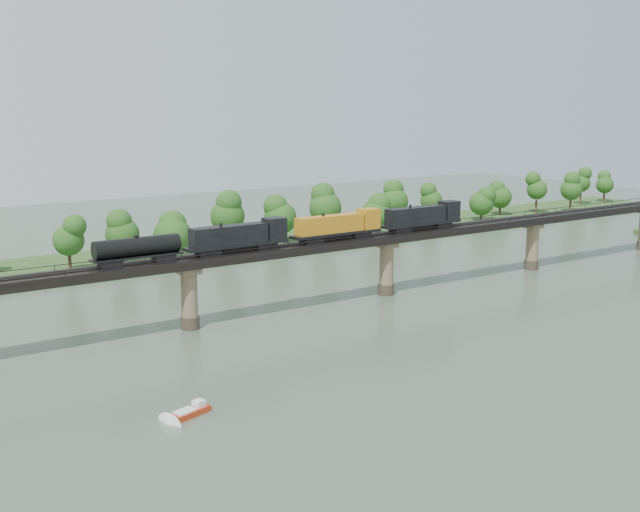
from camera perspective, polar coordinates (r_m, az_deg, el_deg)
ground at (r=129.17m, az=13.19°, el=-5.31°), size 400.00×400.00×0.00m
far_bank at (r=194.72m, az=-5.55°, el=0.67°), size 300.00×24.00×1.60m
bridge at (r=148.95m, az=4.75°, el=-0.71°), size 236.00×30.00×11.50m
bridge_superstructure at (r=147.79m, az=4.79°, el=1.69°), size 220.00×4.90×0.75m
far_treeline at (r=185.70m, az=-7.14°, el=2.64°), size 289.06×17.54×13.60m
freight_train at (r=136.93m, az=-1.02°, el=1.87°), size 72.66×2.83×5.00m
motorboat at (r=95.16m, az=-9.20°, el=-10.84°), size 5.39×3.25×1.42m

